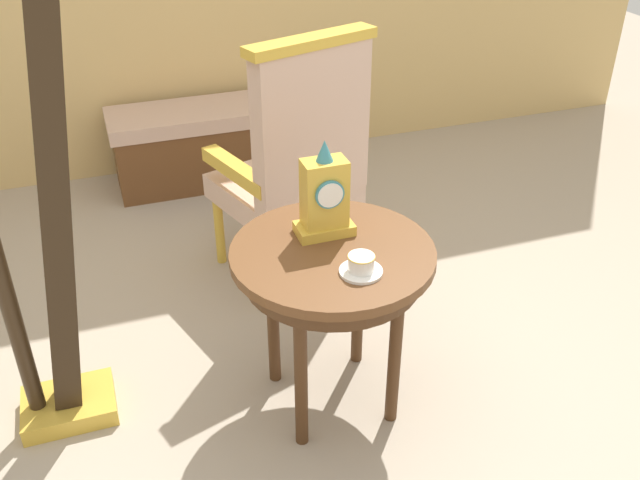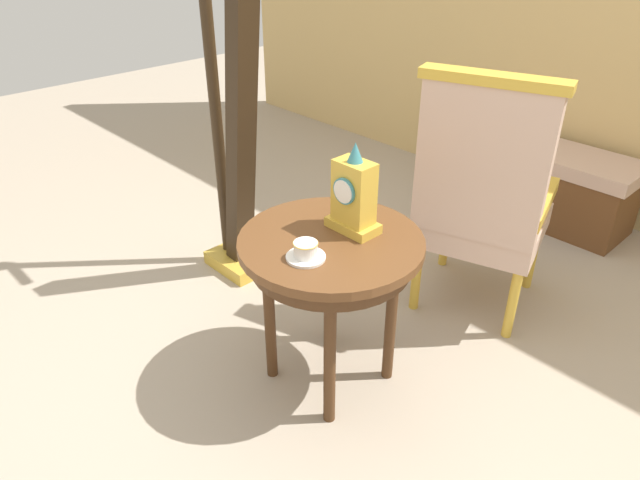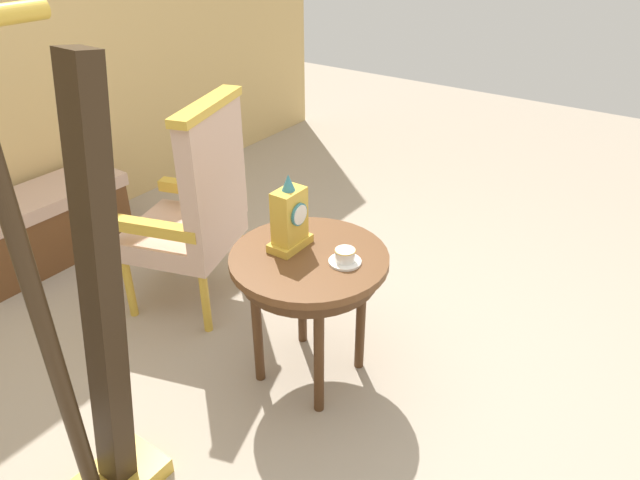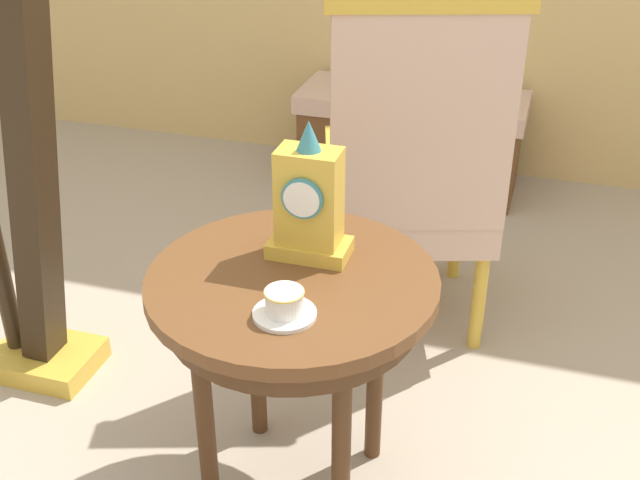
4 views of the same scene
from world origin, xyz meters
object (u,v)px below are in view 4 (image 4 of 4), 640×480
(teacup_left, at_px, (284,305))
(mantel_clock, at_px, (309,204))
(side_table, at_px, (293,305))
(armchair, at_px, (413,168))
(harp, at_px, (15,158))
(window_bench, at_px, (410,139))

(teacup_left, xyz_separation_m, mantel_clock, (-0.03, 0.26, 0.11))
(side_table, height_order, armchair, armchair)
(teacup_left, distance_m, harp, 0.99)
(side_table, relative_size, harp, 0.37)
(side_table, bearing_deg, teacup_left, -77.06)
(teacup_left, height_order, armchair, armchair)
(side_table, relative_size, mantel_clock, 2.00)
(teacup_left, bearing_deg, harp, 157.10)
(window_bench, bearing_deg, mantel_clock, -86.89)
(armchair, bearing_deg, teacup_left, -95.37)
(armchair, distance_m, harp, 1.16)
(teacup_left, bearing_deg, mantel_clock, 96.10)
(side_table, relative_size, armchair, 0.59)
(side_table, distance_m, armchair, 0.80)
(teacup_left, distance_m, mantel_clock, 0.28)
(side_table, relative_size, teacup_left, 4.96)
(mantel_clock, height_order, armchair, armchair)
(teacup_left, relative_size, mantel_clock, 0.40)
(mantel_clock, bearing_deg, window_bench, 93.11)
(harp, bearing_deg, window_bench, 64.91)
(teacup_left, xyz_separation_m, harp, (-0.92, 0.39, 0.05))
(armchair, height_order, harp, harp)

